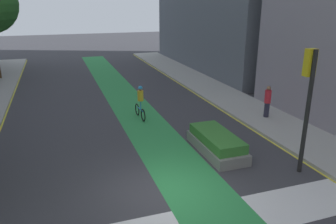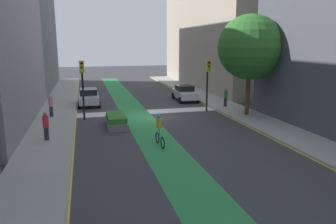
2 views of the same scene
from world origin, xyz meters
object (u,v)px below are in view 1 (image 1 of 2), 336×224
(median_planter, at_px, (217,143))
(pedestrian_sidewalk_right_b, at_px, (267,101))
(cyclist_in_lane, at_px, (140,102))
(traffic_signal_near_right, at_px, (308,89))

(median_planter, bearing_deg, pedestrian_sidewalk_right_b, 32.52)
(cyclist_in_lane, bearing_deg, median_planter, -68.80)
(traffic_signal_near_right, distance_m, median_planter, 4.30)
(pedestrian_sidewalk_right_b, xyz_separation_m, median_planter, (-4.43, -2.82, -0.62))
(traffic_signal_near_right, distance_m, pedestrian_sidewalk_right_b, 6.11)
(traffic_signal_near_right, xyz_separation_m, pedestrian_sidewalk_right_b, (2.23, 5.25, -2.17))
(traffic_signal_near_right, height_order, median_planter, traffic_signal_near_right)
(cyclist_in_lane, bearing_deg, pedestrian_sidewalk_right_b, -19.86)
(cyclist_in_lane, height_order, median_planter, cyclist_in_lane)
(traffic_signal_near_right, relative_size, median_planter, 1.38)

